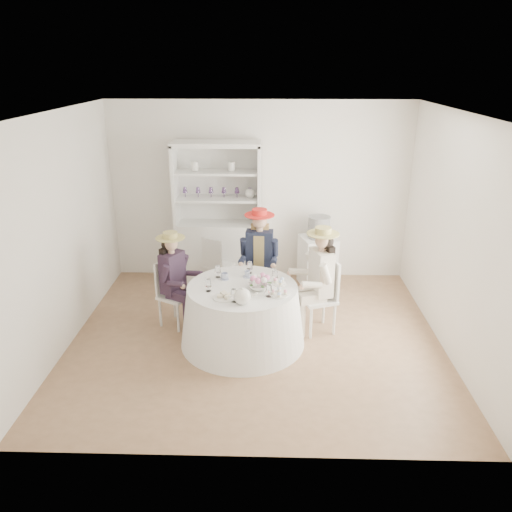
{
  "coord_description": "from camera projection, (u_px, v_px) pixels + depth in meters",
  "views": [
    {
      "loc": [
        0.15,
        -5.39,
        3.19
      ],
      "look_at": [
        0.0,
        0.1,
        1.05
      ],
      "focal_mm": 35.0,
      "sensor_mm": 36.0,
      "label": 1
    }
  ],
  "objects": [
    {
      "name": "spare_chair",
      "position": [
        216.0,
        263.0,
        7.26
      ],
      "size": [
        0.48,
        0.48,
        0.86
      ],
      "rotation": [
        0.0,
        0.0,
        2.62
      ],
      "color": "silver",
      "rests_on": "ground"
    },
    {
      "name": "guest_right",
      "position": [
        319.0,
        274.0,
        6.08
      ],
      "size": [
        0.57,
        0.52,
        1.38
      ],
      "rotation": [
        0.0,
        0.0,
        -1.24
      ],
      "color": "silver",
      "rests_on": "ground"
    },
    {
      "name": "teacup_a",
      "position": [
        225.0,
        277.0,
        6.0
      ],
      "size": [
        0.12,
        0.12,
        0.07
      ],
      "primitive_type": "imported",
      "rotation": [
        0.0,
        0.0,
        0.43
      ],
      "color": "white",
      "rests_on": "tea_table"
    },
    {
      "name": "stemware_set",
      "position": [
        242.0,
        281.0,
        5.8
      ],
      "size": [
        0.84,
        0.88,
        0.15
      ],
      "color": "white",
      "rests_on": "tea_table"
    },
    {
      "name": "sandwich_plate",
      "position": [
        225.0,
        297.0,
        5.54
      ],
      "size": [
        0.27,
        0.27,
        0.06
      ],
      "rotation": [
        0.0,
        0.0,
        -0.37
      ],
      "color": "white",
      "rests_on": "tea_table"
    },
    {
      "name": "cupcake_stand",
      "position": [
        279.0,
        289.0,
        5.58
      ],
      "size": [
        0.21,
        0.21,
        0.2
      ],
      "rotation": [
        0.0,
        0.0,
        -0.26
      ],
      "color": "white",
      "rests_on": "tea_table"
    },
    {
      "name": "tea_table",
      "position": [
        243.0,
        315.0,
        5.96
      ],
      "size": [
        1.5,
        1.5,
        0.74
      ],
      "rotation": [
        0.0,
        0.0,
        0.43
      ],
      "color": "white",
      "rests_on": "ground"
    },
    {
      "name": "wall_left",
      "position": [
        61.0,
        233.0,
        5.75
      ],
      "size": [
        0.0,
        4.5,
        4.5
      ],
      "primitive_type": "plane",
      "rotation": [
        1.57,
        0.0,
        1.57
      ],
      "color": "white",
      "rests_on": "ground"
    },
    {
      "name": "hatbox",
      "position": [
        319.0,
        227.0,
        7.35
      ],
      "size": [
        0.33,
        0.33,
        0.32
      ],
      "primitive_type": "cylinder",
      "rotation": [
        0.0,
        0.0,
        -0.02
      ],
      "color": "black",
      "rests_on": "side_table"
    },
    {
      "name": "teacup_b",
      "position": [
        247.0,
        274.0,
        6.07
      ],
      "size": [
        0.09,
        0.09,
        0.07
      ],
      "primitive_type": "imported",
      "rotation": [
        0.0,
        0.0,
        -0.24
      ],
      "color": "white",
      "rests_on": "tea_table"
    },
    {
      "name": "flower_arrangement",
      "position": [
        260.0,
        280.0,
        5.78
      ],
      "size": [
        0.19,
        0.19,
        0.07
      ],
      "rotation": [
        0.0,
        0.0,
        -0.07
      ],
      "color": "pink",
      "rests_on": "tea_table"
    },
    {
      "name": "flower_bowl",
      "position": [
        258.0,
        287.0,
        5.73
      ],
      "size": [
        0.29,
        0.29,
        0.06
      ],
      "primitive_type": "imported",
      "rotation": [
        0.0,
        0.0,
        0.3
      ],
      "color": "white",
      "rests_on": "tea_table"
    },
    {
      "name": "wall_back",
      "position": [
        260.0,
        192.0,
        7.56
      ],
      "size": [
        4.5,
        0.0,
        4.5
      ],
      "primitive_type": "plane",
      "rotation": [
        1.57,
        0.0,
        0.0
      ],
      "color": "white",
      "rests_on": "ground"
    },
    {
      "name": "guest_mid",
      "position": [
        259.0,
        253.0,
        6.7
      ],
      "size": [
        0.51,
        0.53,
        1.4
      ],
      "rotation": [
        0.0,
        0.0,
        -0.07
      ],
      "color": "silver",
      "rests_on": "ground"
    },
    {
      "name": "wall_front",
      "position": [
        248.0,
        319.0,
        3.83
      ],
      "size": [
        4.5,
        0.0,
        4.5
      ],
      "primitive_type": "plane",
      "rotation": [
        -1.57,
        0.0,
        0.0
      ],
      "color": "white",
      "rests_on": "ground"
    },
    {
      "name": "table_teapot",
      "position": [
        243.0,
        296.0,
        5.39
      ],
      "size": [
        0.26,
        0.19,
        0.2
      ],
      "rotation": [
        0.0,
        0.0,
        -0.29
      ],
      "color": "white",
      "rests_on": "tea_table"
    },
    {
      "name": "ceiling",
      "position": [
        256.0,
        112.0,
        5.2
      ],
      "size": [
        4.5,
        4.5,
        0.0
      ],
      "primitive_type": "plane",
      "rotation": [
        3.14,
        0.0,
        0.0
      ],
      "color": "white",
      "rests_on": "wall_back"
    },
    {
      "name": "ground",
      "position": [
        256.0,
        338.0,
        6.19
      ],
      "size": [
        4.5,
        4.5,
        0.0
      ],
      "primitive_type": "plane",
      "color": "#886244",
      "rests_on": "ground"
    },
    {
      "name": "hutch",
      "position": [
        219.0,
        234.0,
        7.54
      ],
      "size": [
        1.45,
        0.94,
        2.15
      ],
      "rotation": [
        0.0,
        0.0,
        -0.4
      ],
      "color": "silver",
      "rests_on": "ground"
    },
    {
      "name": "side_table",
      "position": [
        317.0,
        261.0,
        7.55
      ],
      "size": [
        0.6,
        0.6,
        0.75
      ],
      "primitive_type": "cube",
      "rotation": [
        0.0,
        0.0,
        0.27
      ],
      "color": "silver",
      "rests_on": "ground"
    },
    {
      "name": "wall_right",
      "position": [
        454.0,
        237.0,
        5.64
      ],
      "size": [
        0.0,
        4.5,
        4.5
      ],
      "primitive_type": "plane",
      "rotation": [
        1.57,
        0.0,
        -1.57
      ],
      "color": "white",
      "rests_on": "ground"
    },
    {
      "name": "guest_left",
      "position": [
        174.0,
        274.0,
        6.25
      ],
      "size": [
        0.54,
        0.49,
        1.26
      ],
      "rotation": [
        0.0,
        0.0,
        1.08
      ],
      "color": "silver",
      "rests_on": "ground"
    },
    {
      "name": "teacup_c",
      "position": [
        262.0,
        280.0,
        5.91
      ],
      "size": [
        0.11,
        0.11,
        0.07
      ],
      "primitive_type": "imported",
      "rotation": [
        0.0,
        0.0,
        0.31
      ],
      "color": "white",
      "rests_on": "tea_table"
    }
  ]
}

